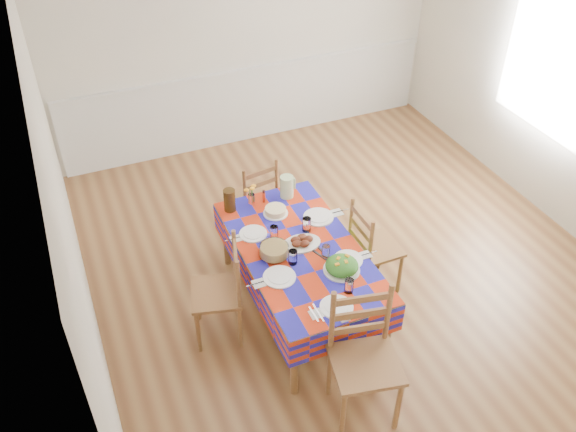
{
  "coord_description": "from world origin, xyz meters",
  "views": [
    {
      "loc": [
        -2.13,
        -3.67,
        3.84
      ],
      "look_at": [
        -0.66,
        -0.21,
        0.91
      ],
      "focal_mm": 38.0,
      "sensor_mm": 36.0,
      "label": 1
    }
  ],
  "objects_px": {
    "tea_pitcher": "(230,200)",
    "chair_right": "(372,248)",
    "green_pitcher": "(287,187)",
    "chair_left": "(221,292)",
    "chair_far": "(255,198)",
    "dining_table": "(300,256)",
    "meat_platter": "(302,242)",
    "chair_near": "(364,359)"
  },
  "relations": [
    {
      "from": "chair_right",
      "to": "chair_far",
      "type": "bearing_deg",
      "value": 31.94
    },
    {
      "from": "chair_left",
      "to": "chair_right",
      "type": "xyz_separation_m",
      "value": [
        1.35,
        0.01,
        -0.01
      ]
    },
    {
      "from": "green_pitcher",
      "to": "tea_pitcher",
      "type": "distance_m",
      "value": 0.53
    },
    {
      "from": "green_pitcher",
      "to": "dining_table",
      "type": "bearing_deg",
      "value": -104.51
    },
    {
      "from": "chair_near",
      "to": "chair_right",
      "type": "height_order",
      "value": "chair_near"
    },
    {
      "from": "meat_platter",
      "to": "tea_pitcher",
      "type": "height_order",
      "value": "tea_pitcher"
    },
    {
      "from": "meat_platter",
      "to": "green_pitcher",
      "type": "xyz_separation_m",
      "value": [
        0.15,
        0.65,
        0.08
      ]
    },
    {
      "from": "tea_pitcher",
      "to": "chair_far",
      "type": "height_order",
      "value": "chair_far"
    },
    {
      "from": "dining_table",
      "to": "chair_far",
      "type": "relative_size",
      "value": 1.92
    },
    {
      "from": "chair_far",
      "to": "dining_table",
      "type": "bearing_deg",
      "value": 79.79
    },
    {
      "from": "dining_table",
      "to": "chair_right",
      "type": "relative_size",
      "value": 1.9
    },
    {
      "from": "tea_pitcher",
      "to": "chair_left",
      "type": "distance_m",
      "value": 0.85
    },
    {
      "from": "tea_pitcher",
      "to": "chair_near",
      "type": "relative_size",
      "value": 0.2
    },
    {
      "from": "chair_far",
      "to": "chair_near",
      "type": "bearing_deg",
      "value": 80.25
    },
    {
      "from": "dining_table",
      "to": "chair_far",
      "type": "xyz_separation_m",
      "value": [
        0.01,
        1.07,
        -0.15
      ]
    },
    {
      "from": "green_pitcher",
      "to": "chair_far",
      "type": "relative_size",
      "value": 0.23
    },
    {
      "from": "green_pitcher",
      "to": "chair_right",
      "type": "height_order",
      "value": "chair_right"
    },
    {
      "from": "tea_pitcher",
      "to": "chair_far",
      "type": "xyz_separation_m",
      "value": [
        0.35,
        0.36,
        -0.33
      ]
    },
    {
      "from": "green_pitcher",
      "to": "chair_left",
      "type": "height_order",
      "value": "chair_left"
    },
    {
      "from": "chair_left",
      "to": "chair_far",
      "type": "bearing_deg",
      "value": 162.56
    },
    {
      "from": "dining_table",
      "to": "meat_platter",
      "type": "height_order",
      "value": "meat_platter"
    },
    {
      "from": "chair_near",
      "to": "chair_right",
      "type": "distance_m",
      "value": 1.25
    },
    {
      "from": "dining_table",
      "to": "chair_left",
      "type": "xyz_separation_m",
      "value": [
        -0.67,
        -0.01,
        -0.14
      ]
    },
    {
      "from": "tea_pitcher",
      "to": "chair_right",
      "type": "bearing_deg",
      "value": -34.69
    },
    {
      "from": "tea_pitcher",
      "to": "chair_right",
      "type": "relative_size",
      "value": 0.23
    },
    {
      "from": "dining_table",
      "to": "tea_pitcher",
      "type": "relative_size",
      "value": 8.31
    },
    {
      "from": "meat_platter",
      "to": "chair_left",
      "type": "relative_size",
      "value": 0.35
    },
    {
      "from": "green_pitcher",
      "to": "chair_far",
      "type": "xyz_separation_m",
      "value": [
        -0.17,
        0.37,
        -0.33
      ]
    },
    {
      "from": "dining_table",
      "to": "chair_left",
      "type": "relative_size",
      "value": 1.85
    },
    {
      "from": "chair_left",
      "to": "chair_near",
      "type": "bearing_deg",
      "value": 47.94
    },
    {
      "from": "chair_far",
      "to": "green_pitcher",
      "type": "bearing_deg",
      "value": 105.43
    },
    {
      "from": "chair_far",
      "to": "chair_left",
      "type": "bearing_deg",
      "value": 47.88
    },
    {
      "from": "chair_near",
      "to": "chair_right",
      "type": "relative_size",
      "value": 1.16
    },
    {
      "from": "tea_pitcher",
      "to": "green_pitcher",
      "type": "bearing_deg",
      "value": -0.75
    },
    {
      "from": "tea_pitcher",
      "to": "chair_near",
      "type": "xyz_separation_m",
      "value": [
        0.36,
        -1.76,
        -0.25
      ]
    },
    {
      "from": "dining_table",
      "to": "green_pitcher",
      "type": "relative_size",
      "value": 8.32
    },
    {
      "from": "meat_platter",
      "to": "tea_pitcher",
      "type": "bearing_deg",
      "value": 119.87
    },
    {
      "from": "dining_table",
      "to": "chair_left",
      "type": "bearing_deg",
      "value": -179.08
    },
    {
      "from": "dining_table",
      "to": "chair_right",
      "type": "distance_m",
      "value": 0.69
    },
    {
      "from": "green_pitcher",
      "to": "chair_near",
      "type": "distance_m",
      "value": 1.78
    },
    {
      "from": "chair_near",
      "to": "green_pitcher",
      "type": "bearing_deg",
      "value": 96.26
    },
    {
      "from": "tea_pitcher",
      "to": "chair_right",
      "type": "distance_m",
      "value": 1.28
    }
  ]
}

